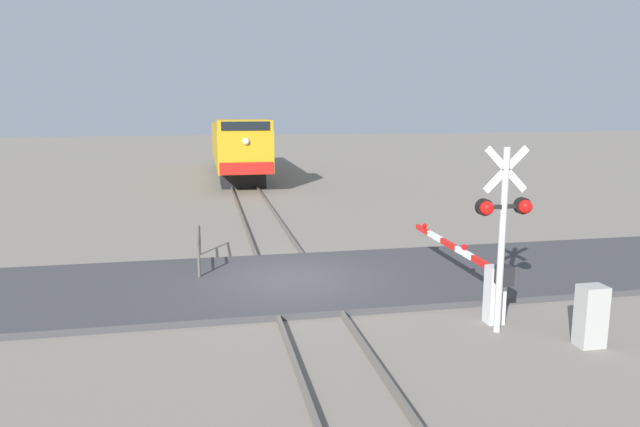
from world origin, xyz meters
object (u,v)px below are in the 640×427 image
Objects in this scene: utility_cabinet at (591,316)px; guard_railing at (199,246)px; crossing_signal at (504,220)px; locomotive at (237,146)px; crossing_gate at (483,277)px.

utility_cabinet is 10.49m from guard_railing.
locomotive is at bearing 97.48° from crossing_signal.
crossing_signal is at bearing -45.60° from guard_railing.
crossing_gate is 1.72× the size of guard_railing.
crossing_gate is 8.17m from guard_railing.
crossing_signal reaches higher than utility_cabinet.
utility_cabinet is at bearing -80.07° from locomotive.
guard_railing is (-6.13, 6.26, -1.77)m from crossing_signal.
crossing_gate is 4.28× the size of utility_cabinet.
crossing_signal is 8.94m from guard_railing.
crossing_gate is at bearing 80.98° from crossing_signal.
locomotive is at bearing 99.93° from utility_cabinet.
crossing_gate is at bearing 120.58° from utility_cabinet.
crossing_signal is 0.74× the size of crossing_gate.
locomotive is 27.45m from crossing_gate.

